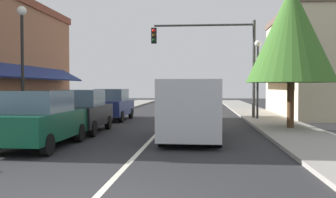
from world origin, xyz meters
name	(u,v)px	position (x,y,z in m)	size (l,w,h in m)	color
ground_plane	(172,118)	(0.00, 18.00, 0.00)	(80.00, 80.00, 0.00)	#28282B
sidewalk_left	(85,116)	(-5.50, 18.00, 0.06)	(2.60, 56.00, 0.12)	gray
sidewalk_right	(263,117)	(5.50, 18.00, 0.06)	(2.60, 56.00, 0.12)	gray
lane_center_stripe	(172,118)	(0.00, 18.00, 0.00)	(0.14, 52.00, 0.01)	silver
storefront_right_block	(316,64)	(9.15, 20.00, 3.33)	(6.02, 10.20, 6.66)	beige
parked_car_nearest_left	(40,120)	(-3.17, 6.01, 0.88)	(1.82, 4.12, 1.77)	#0F4C33
parked_car_second_left	(82,111)	(-3.11, 10.00, 0.88)	(1.87, 4.15, 1.77)	black
parked_car_third_left	(112,105)	(-3.23, 15.92, 0.88)	(1.81, 4.11, 1.77)	navy
van_in_lane	(192,108)	(1.47, 8.23, 1.15)	(2.10, 5.23, 2.12)	#B2B7BC
traffic_signal_mast_arm	(217,51)	(2.69, 16.99, 3.96)	(6.01, 0.50, 5.72)	#333333
street_lamp_left_near	(22,49)	(-5.14, 8.98, 3.35)	(0.36, 0.36, 5.01)	black
street_lamp_right_mid	(258,66)	(4.91, 16.35, 3.05)	(0.36, 0.36, 4.48)	black
tree_right_near	(291,34)	(5.65, 11.63, 4.19)	(3.85, 3.85, 6.32)	#4C331E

